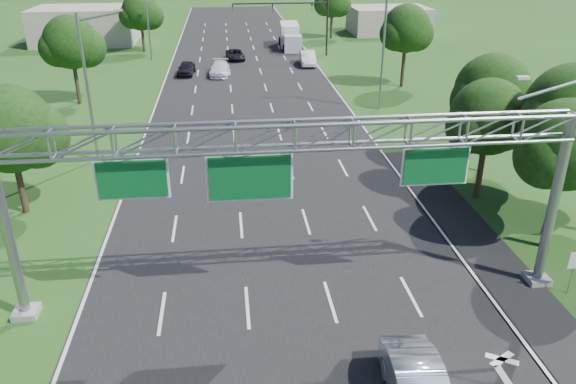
{
  "coord_description": "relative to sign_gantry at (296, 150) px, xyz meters",
  "views": [
    {
      "loc": [
        -2.27,
        -8.26,
        14.54
      ],
      "look_at": [
        0.41,
        15.65,
        3.43
      ],
      "focal_mm": 35.0,
      "sensor_mm": 36.0,
      "label": 1
    }
  ],
  "objects": [
    {
      "name": "car_queue_d",
      "position": [
        7.39,
        47.48,
        -6.07
      ],
      "size": [
        1.97,
        5.06,
        1.64
      ],
      "primitive_type": "imported",
      "rotation": [
        0.0,
        0.0,
        -0.05
      ],
      "color": "white",
      "rests_on": "ground"
    },
    {
      "name": "traffic_signal",
      "position": [
        7.15,
        53.0,
        -1.72
      ],
      "size": [
        12.21,
        0.24,
        7.0
      ],
      "color": "black",
      "rests_on": "ground"
    },
    {
      "name": "streetlight_l_near",
      "position": [
        -11.63,
        18.0,
        -1.31
      ],
      "size": [
        2.97,
        0.22,
        10.16
      ],
      "color": "gray",
      "rests_on": "ground"
    },
    {
      "name": "ground",
      "position": [
        -0.33,
        18.0,
        -6.89
      ],
      "size": [
        220.0,
        220.0,
        0.0
      ],
      "primitive_type": "plane",
      "color": "#244B16",
      "rests_on": "ground"
    },
    {
      "name": "car_queue_b",
      "position": [
        -1.23,
        51.59,
        -6.27
      ],
      "size": [
        2.51,
        4.65,
        1.24
      ],
      "primitive_type": "imported",
      "rotation": [
        0.0,
        0.0,
        0.1
      ],
      "color": "black",
      "rests_on": "ground"
    },
    {
      "name": "road_flare",
      "position": [
        9.87,
        2.0,
        -6.89
      ],
      "size": [
        3.0,
        30.0,
        0.02
      ],
      "primitive_type": "cube",
      "color": "black",
      "rests_on": "ground"
    },
    {
      "name": "building_left",
      "position": [
        -22.33,
        66.0,
        -4.39
      ],
      "size": [
        14.0,
        10.0,
        5.0
      ],
      "primitive_type": "cube",
      "color": "gray",
      "rests_on": "ground"
    },
    {
      "name": "streetlight_r_mid",
      "position": [
        10.97,
        28.0,
        -1.31
      ],
      "size": [
        2.97,
        0.22,
        10.16
      ],
      "color": "gray",
      "rests_on": "ground"
    },
    {
      "name": "tree_verge_rd",
      "position": [
        15.75,
        36.04,
        -1.26
      ],
      "size": [
        5.76,
        4.8,
        8.28
      ],
      "color": "#2D2116",
      "rests_on": "ground"
    },
    {
      "name": "tree_verge_re",
      "position": [
        13.75,
        66.04,
        -1.7
      ],
      "size": [
        5.76,
        4.8,
        7.84
      ],
      "color": "#2D2116",
      "rests_on": "ground"
    },
    {
      "name": "streetlight_l_far",
      "position": [
        -11.63,
        53.0,
        -1.31
      ],
      "size": [
        2.97,
        0.22,
        10.16
      ],
      "color": "gray",
      "rests_on": "ground"
    },
    {
      "name": "car_queue_c",
      "position": [
        -6.97,
        43.8,
        -6.16
      ],
      "size": [
        2.13,
        4.45,
        1.47
      ],
      "primitive_type": "imported",
      "rotation": [
        0.0,
        0.0,
        -0.09
      ],
      "color": "black",
      "rests_on": "ground"
    },
    {
      "name": "tree_cluster_right",
      "position": [
        14.47,
        7.19,
        -1.58
      ],
      "size": [
        9.91,
        14.6,
        8.68
      ],
      "color": "#2D2116",
      "rests_on": "ground"
    },
    {
      "name": "sign_gantry",
      "position": [
        0.0,
        0.0,
        0.0
      ],
      "size": [
        23.5,
        1.0,
        9.56
      ],
      "color": "gray",
      "rests_on": "ground"
    },
    {
      "name": "building_right",
      "position": [
        23.67,
        70.0,
        -4.89
      ],
      "size": [
        12.0,
        9.0,
        4.0
      ],
      "primitive_type": "cube",
      "color": "gray",
      "rests_on": "ground"
    },
    {
      "name": "tree_verge_lc",
      "position": [
        -13.25,
        58.04,
        -1.92
      ],
      "size": [
        5.76,
        4.8,
        7.62
      ],
      "color": "#2D2116",
      "rests_on": "ground"
    },
    {
      "name": "regulatory_sign",
      "position": [
        12.07,
        -1.02,
        -5.38
      ],
      "size": [
        0.6,
        0.08,
        2.1
      ],
      "color": "gray",
      "rests_on": "ground"
    },
    {
      "name": "tree_verge_lb",
      "position": [
        -16.25,
        33.04,
        -1.48
      ],
      "size": [
        5.76,
        4.8,
        8.06
      ],
      "color": "#2D2116",
      "rests_on": "ground"
    },
    {
      "name": "box_truck",
      "position": [
        6.58,
        59.06,
        -5.37
      ],
      "size": [
        2.8,
        8.5,
        3.17
      ],
      "rotation": [
        0.0,
        0.0,
        -0.07
      ],
      "color": "silver",
      "rests_on": "ground"
    },
    {
      "name": "road",
      "position": [
        -0.33,
        18.0,
        -6.89
      ],
      "size": [
        18.0,
        180.0,
        0.02
      ],
      "primitive_type": "cube",
      "color": "black",
      "rests_on": "ground"
    },
    {
      "name": "tree_verge_la",
      "position": [
        -14.25,
        10.04,
        -2.13
      ],
      "size": [
        5.76,
        4.8,
        7.4
      ],
      "color": "#2D2116",
      "rests_on": "ground"
    },
    {
      "name": "car_queue_a",
      "position": [
        -3.23,
        43.17,
        -6.16
      ],
      "size": [
        2.36,
        5.19,
        1.47
      ],
      "primitive_type": "imported",
      "rotation": [
        0.0,
        0.0,
        -0.06
      ],
      "color": "white",
      "rests_on": "ground"
    }
  ]
}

